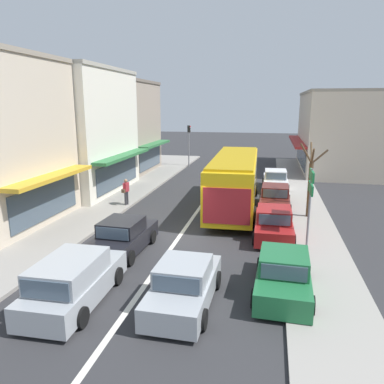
{
  "coord_description": "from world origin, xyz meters",
  "views": [
    {
      "loc": [
        4.13,
        -16.38,
        6.24
      ],
      "look_at": [
        -0.3,
        4.65,
        1.2
      ],
      "focal_mm": 35.0,
      "sensor_mm": 36.0,
      "label": 1
    }
  ],
  "objects_px": {
    "pedestrian_with_handbag_near": "(126,190)",
    "parked_sedan_kerb_rear": "(275,180)",
    "wagon_adjacent_lane_trail": "(74,281)",
    "traffic_light_downstreet": "(189,139)",
    "street_tree_right": "(310,184)",
    "directional_road_sign": "(311,189)",
    "sedan_queue_gap_filler": "(123,237)",
    "sedan_adjacent_lane_lead": "(184,285)",
    "parked_sedan_kerb_second": "(274,224)",
    "parked_sedan_kerb_front": "(283,274)",
    "city_bus": "(235,178)",
    "parked_sedan_kerb_third": "(275,198)"
  },
  "relations": [
    {
      "from": "sedan_queue_gap_filler",
      "to": "street_tree_right",
      "type": "xyz_separation_m",
      "value": [
        8.28,
        6.8,
        1.33
      ]
    },
    {
      "from": "street_tree_right",
      "to": "sedan_adjacent_lane_lead",
      "type": "bearing_deg",
      "value": -114.14
    },
    {
      "from": "sedan_queue_gap_filler",
      "to": "directional_road_sign",
      "type": "xyz_separation_m",
      "value": [
        7.82,
        2.02,
        2.04
      ]
    },
    {
      "from": "city_bus",
      "to": "wagon_adjacent_lane_trail",
      "type": "height_order",
      "value": "city_bus"
    },
    {
      "from": "parked_sedan_kerb_rear",
      "to": "traffic_light_downstreet",
      "type": "xyz_separation_m",
      "value": [
        -8.61,
        8.88,
        2.19
      ]
    },
    {
      "from": "parked_sedan_kerb_third",
      "to": "directional_road_sign",
      "type": "distance_m",
      "value": 6.88
    },
    {
      "from": "parked_sedan_kerb_front",
      "to": "directional_road_sign",
      "type": "xyz_separation_m",
      "value": [
        1.15,
        4.29,
        2.04
      ]
    },
    {
      "from": "sedan_adjacent_lane_lead",
      "to": "wagon_adjacent_lane_trail",
      "type": "bearing_deg",
      "value": -169.71
    },
    {
      "from": "sedan_queue_gap_filler",
      "to": "sedan_adjacent_lane_lead",
      "type": "relative_size",
      "value": 1.01
    },
    {
      "from": "city_bus",
      "to": "directional_road_sign",
      "type": "distance_m",
      "value": 7.23
    },
    {
      "from": "street_tree_right",
      "to": "pedestrian_with_handbag_near",
      "type": "relative_size",
      "value": 2.59
    },
    {
      "from": "sedan_adjacent_lane_lead",
      "to": "parked_sedan_kerb_third",
      "type": "xyz_separation_m",
      "value": [
        2.87,
        12.15,
        0.0
      ]
    },
    {
      "from": "parked_sedan_kerb_second",
      "to": "pedestrian_with_handbag_near",
      "type": "xyz_separation_m",
      "value": [
        -8.96,
        3.71,
        0.4
      ]
    },
    {
      "from": "street_tree_right",
      "to": "directional_road_sign",
      "type": "bearing_deg",
      "value": -95.51
    },
    {
      "from": "parked_sedan_kerb_second",
      "to": "parked_sedan_kerb_third",
      "type": "xyz_separation_m",
      "value": [
        0.08,
        5.21,
        0.0
      ]
    },
    {
      "from": "sedan_queue_gap_filler",
      "to": "traffic_light_downstreet",
      "type": "relative_size",
      "value": 1.02
    },
    {
      "from": "sedan_queue_gap_filler",
      "to": "pedestrian_with_handbag_near",
      "type": "bearing_deg",
      "value": 110.51
    },
    {
      "from": "parked_sedan_kerb_front",
      "to": "parked_sedan_kerb_third",
      "type": "height_order",
      "value": "same"
    },
    {
      "from": "sedan_adjacent_lane_lead",
      "to": "pedestrian_with_handbag_near",
      "type": "xyz_separation_m",
      "value": [
        -6.17,
        10.65,
        0.4
      ]
    },
    {
      "from": "city_bus",
      "to": "wagon_adjacent_lane_trail",
      "type": "bearing_deg",
      "value": -107.41
    },
    {
      "from": "sedan_queue_gap_filler",
      "to": "parked_sedan_kerb_front",
      "type": "height_order",
      "value": "same"
    },
    {
      "from": "pedestrian_with_handbag_near",
      "to": "parked_sedan_kerb_rear",
      "type": "bearing_deg",
      "value": 37.88
    },
    {
      "from": "sedan_queue_gap_filler",
      "to": "sedan_adjacent_lane_lead",
      "type": "xyz_separation_m",
      "value": [
        3.57,
        -3.71,
        0.0
      ]
    },
    {
      "from": "wagon_adjacent_lane_trail",
      "to": "city_bus",
      "type": "bearing_deg",
      "value": 72.59
    },
    {
      "from": "wagon_adjacent_lane_trail",
      "to": "parked_sedan_kerb_rear",
      "type": "xyz_separation_m",
      "value": [
        6.42,
        18.37,
        -0.08
      ]
    },
    {
      "from": "pedestrian_with_handbag_near",
      "to": "street_tree_right",
      "type": "bearing_deg",
      "value": -0.76
    },
    {
      "from": "sedan_adjacent_lane_lead",
      "to": "directional_road_sign",
      "type": "bearing_deg",
      "value": 53.44
    },
    {
      "from": "parked_sedan_kerb_third",
      "to": "traffic_light_downstreet",
      "type": "bearing_deg",
      "value": 120.57
    },
    {
      "from": "city_bus",
      "to": "sedan_queue_gap_filler",
      "type": "bearing_deg",
      "value": -116.27
    },
    {
      "from": "parked_sedan_kerb_third",
      "to": "street_tree_right",
      "type": "relative_size",
      "value": 1.0
    },
    {
      "from": "city_bus",
      "to": "sedan_adjacent_lane_lead",
      "type": "height_order",
      "value": "city_bus"
    },
    {
      "from": "wagon_adjacent_lane_trail",
      "to": "parked_sedan_kerb_front",
      "type": "bearing_deg",
      "value": 17.48
    },
    {
      "from": "city_bus",
      "to": "traffic_light_downstreet",
      "type": "bearing_deg",
      "value": 112.36
    },
    {
      "from": "parked_sedan_kerb_third",
      "to": "parked_sedan_kerb_rear",
      "type": "bearing_deg",
      "value": 89.3
    },
    {
      "from": "sedan_adjacent_lane_lead",
      "to": "parked_sedan_kerb_front",
      "type": "bearing_deg",
      "value": 24.93
    },
    {
      "from": "parked_sedan_kerb_second",
      "to": "traffic_light_downstreet",
      "type": "distance_m",
      "value": 21.52
    },
    {
      "from": "wagon_adjacent_lane_trail",
      "to": "parked_sedan_kerb_second",
      "type": "relative_size",
      "value": 1.07
    },
    {
      "from": "parked_sedan_kerb_rear",
      "to": "traffic_light_downstreet",
      "type": "relative_size",
      "value": 1.01
    },
    {
      "from": "parked_sedan_kerb_second",
      "to": "street_tree_right",
      "type": "bearing_deg",
      "value": 61.71
    },
    {
      "from": "wagon_adjacent_lane_trail",
      "to": "pedestrian_with_handbag_near",
      "type": "bearing_deg",
      "value": 103.42
    },
    {
      "from": "sedan_adjacent_lane_lead",
      "to": "parked_sedan_kerb_third",
      "type": "relative_size",
      "value": 1.0
    },
    {
      "from": "wagon_adjacent_lane_trail",
      "to": "traffic_light_downstreet",
      "type": "bearing_deg",
      "value": 94.6
    },
    {
      "from": "city_bus",
      "to": "parked_sedan_kerb_second",
      "type": "distance_m",
      "value": 5.54
    },
    {
      "from": "parked_sedan_kerb_front",
      "to": "directional_road_sign",
      "type": "bearing_deg",
      "value": 74.98
    },
    {
      "from": "parked_sedan_kerb_third",
      "to": "sedan_adjacent_lane_lead",
      "type": "bearing_deg",
      "value": -103.31
    },
    {
      "from": "sedan_queue_gap_filler",
      "to": "street_tree_right",
      "type": "distance_m",
      "value": 10.79
    },
    {
      "from": "wagon_adjacent_lane_trail",
      "to": "parked_sedan_kerb_rear",
      "type": "bearing_deg",
      "value": 70.74
    },
    {
      "from": "traffic_light_downstreet",
      "to": "sedan_queue_gap_filler",
      "type": "bearing_deg",
      "value": -84.77
    },
    {
      "from": "sedan_queue_gap_filler",
      "to": "parked_sedan_kerb_third",
      "type": "xyz_separation_m",
      "value": [
        6.45,
        8.44,
        0.0
      ]
    },
    {
      "from": "parked_sedan_kerb_second",
      "to": "parked_sedan_kerb_rear",
      "type": "distance_m",
      "value": 10.79
    }
  ]
}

